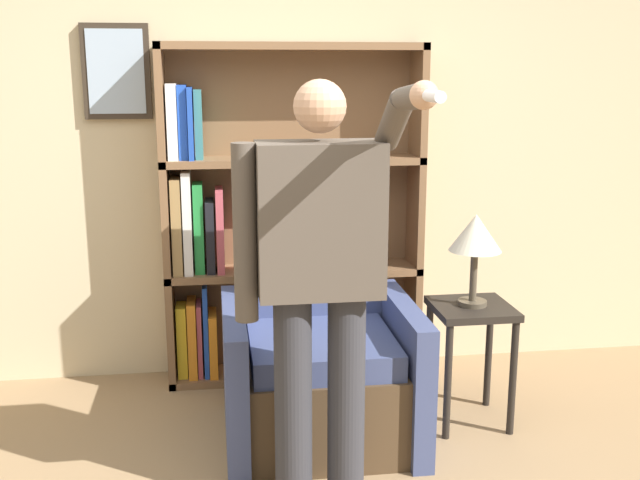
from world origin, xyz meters
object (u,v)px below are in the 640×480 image
(bookcase, at_px, (266,222))
(armchair, at_px, (318,356))
(person_standing, at_px, (320,273))
(table_lamp, at_px, (475,237))
(side_table, at_px, (471,330))

(bookcase, bearing_deg, armchair, -75.36)
(person_standing, bearing_deg, armchair, 82.55)
(armchair, height_order, table_lamp, armchair)
(armchair, bearing_deg, person_standing, -97.45)
(person_standing, bearing_deg, table_lamp, 37.81)
(bookcase, relative_size, side_table, 3.06)
(armchair, bearing_deg, table_lamp, 0.06)
(person_standing, relative_size, table_lamp, 3.77)
(table_lamp, bearing_deg, person_standing, -142.19)
(bookcase, distance_m, table_lamp, 1.21)
(bookcase, xyz_separation_m, person_standing, (0.11, -1.40, 0.08))
(bookcase, relative_size, armchair, 1.47)
(bookcase, distance_m, person_standing, 1.41)
(armchair, height_order, side_table, armchair)
(side_table, height_order, table_lamp, table_lamp)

